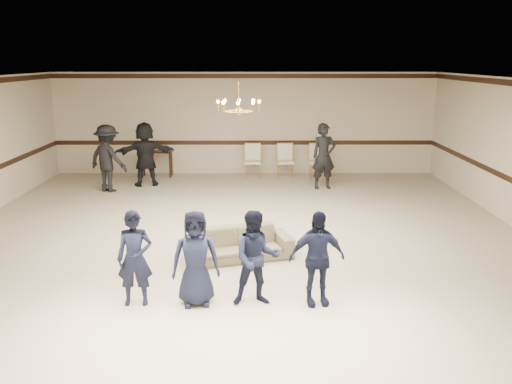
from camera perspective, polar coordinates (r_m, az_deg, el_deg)
room at (r=10.44m, az=-1.93°, el=2.70°), size 12.01×14.01×3.21m
chair_rail at (r=17.42m, az=-1.23°, el=5.19°), size 12.00×0.02×0.14m
crown_molding at (r=17.23m, az=-1.27°, el=12.04°), size 12.00×0.02×0.14m
chandelier at (r=11.26m, az=-1.83°, el=10.06°), size 0.94×0.94×0.89m
boy_a at (r=8.33m, az=-12.55°, el=-6.80°), size 0.55×0.38×1.45m
boy_b at (r=8.19m, az=-6.34°, el=-6.91°), size 0.76×0.55×1.45m
boy_c at (r=8.14m, az=0.02°, el=-6.95°), size 0.76×0.62×1.45m
boy_d at (r=8.19m, az=6.37°, el=-6.90°), size 0.90×0.49×1.45m
settee at (r=10.09m, az=-1.79°, el=-5.43°), size 2.08×1.28×0.57m
adult_left at (r=15.58m, az=-15.24°, el=3.42°), size 1.39×1.17×1.86m
adult_mid at (r=16.05m, az=-11.50°, el=3.92°), size 1.81×0.98×1.86m
adult_right at (r=15.47m, az=7.10°, el=3.73°), size 0.76×0.58×1.86m
banquet_chair_left at (r=16.82m, az=-0.34°, el=3.21°), size 0.52×0.52×1.04m
banquet_chair_mid at (r=16.84m, az=3.07°, el=3.21°), size 0.54×0.54×1.04m
banquet_chair_right at (r=16.93m, az=6.46°, el=3.19°), size 0.54×0.54×1.04m
console_table at (r=17.30m, az=-10.33°, el=2.93°), size 1.00×0.47×0.82m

